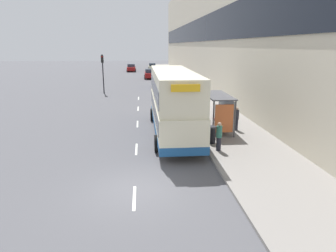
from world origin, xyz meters
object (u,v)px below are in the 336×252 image
object	(u,v)px
car_2	(159,81)
litter_bin	(211,135)
car_3	(152,67)
pedestrian_2	(236,118)
car_1	(150,74)
double_decker_bus_near	(173,101)
traffic_light_far_kerb	(103,67)
car_0	(131,68)
pedestrian_at_shelter	(219,136)
pedestrian_1	(199,107)
bus_shelter	(221,106)

from	to	relation	value
car_2	litter_bin	distance (m)	26.14
car_3	pedestrian_2	world-z (taller)	pedestrian_2
car_1	car_3	xyz separation A→B (m)	(1.15, 19.57, -0.03)
double_decker_bus_near	traffic_light_far_kerb	distance (m)	19.93
car_1	litter_bin	world-z (taller)	car_1
car_0	car_2	size ratio (longest dim) A/B	1.02
pedestrian_at_shelter	car_0	bearing A→B (deg)	96.76
pedestrian_1	litter_bin	bearing A→B (deg)	-94.87
litter_bin	bus_shelter	bearing A→B (deg)	65.46
car_2	car_3	world-z (taller)	car_2
double_decker_bus_near	car_0	distance (m)	51.75
car_0	litter_bin	bearing A→B (deg)	96.83
double_decker_bus_near	car_1	world-z (taller)	double_decker_bus_near
car_3	litter_bin	xyz separation A→B (m)	(1.49, -57.69, -0.17)
double_decker_bus_near	car_3	distance (m)	55.12
car_1	litter_bin	distance (m)	38.22
car_2	car_3	distance (m)	31.61
double_decker_bus_near	pedestrian_2	xyz separation A→B (m)	(4.46, 0.06, -1.30)
car_2	pedestrian_at_shelter	bearing A→B (deg)	-86.34
car_2	traffic_light_far_kerb	world-z (taller)	traffic_light_far_kerb
car_2	traffic_light_far_kerb	xyz separation A→B (m)	(-7.30, -4.80, 2.38)
car_1	pedestrian_at_shelter	xyz separation A→B (m)	(2.74, -39.53, 0.11)
car_2	pedestrian_2	distance (m)	23.77
car_1	pedestrian_2	distance (m)	35.83
car_0	litter_bin	size ratio (longest dim) A/B	4.30
car_2	pedestrian_2	xyz separation A→B (m)	(4.04, -23.43, 0.11)
pedestrian_2	traffic_light_far_kerb	xyz separation A→B (m)	(-11.33, 18.62, 2.27)
pedestrian_2	car_2	bearing A→B (deg)	99.77
car_3	pedestrian_2	xyz separation A→B (m)	(3.87, -55.04, 0.14)
double_decker_bus_near	car_2	world-z (taller)	double_decker_bus_near
double_decker_bus_near	car_2	xyz separation A→B (m)	(0.42, 23.49, -1.41)
bus_shelter	litter_bin	distance (m)	3.18
double_decker_bus_near	car_1	bearing A→B (deg)	90.91
pedestrian_1	traffic_light_far_kerb	distance (m)	17.32
traffic_light_far_kerb	litter_bin	bearing A→B (deg)	-67.19
car_0	pedestrian_at_shelter	world-z (taller)	pedestrian_at_shelter
pedestrian_1	car_0	bearing A→B (deg)	98.54
car_3	traffic_light_far_kerb	xyz separation A→B (m)	(-7.46, -36.41, 2.41)
car_3	pedestrian_1	size ratio (longest dim) A/B	2.66
car_1	pedestrian_2	world-z (taller)	pedestrian_2
car_0	car_3	size ratio (longest dim) A/B	1.07
car_3	pedestrian_1	distance (m)	50.73
bus_shelter	double_decker_bus_near	world-z (taller)	double_decker_bus_near
pedestrian_at_shelter	pedestrian_2	world-z (taller)	pedestrian_at_shelter
car_1	traffic_light_far_kerb	xyz separation A→B (m)	(-6.31, -16.85, 2.38)
car_1	pedestrian_1	world-z (taller)	car_1
litter_bin	traffic_light_far_kerb	xyz separation A→B (m)	(-8.95, 21.28, 2.58)
litter_bin	pedestrian_1	bearing A→B (deg)	85.13
car_1	traffic_light_far_kerb	bearing A→B (deg)	-110.54
car_0	double_decker_bus_near	bearing A→B (deg)	94.89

